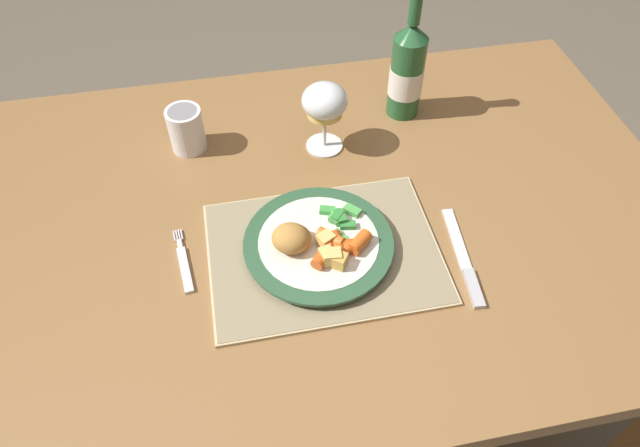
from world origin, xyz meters
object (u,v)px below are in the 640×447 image
object	(u,v)px
dinner_plate	(318,244)
bottle	(407,71)
table_knife	(465,264)
dining_table	(286,248)
drinking_cup	(186,129)
wine_glass	(325,104)
fork	(184,265)

from	to	relation	value
dinner_plate	bottle	bearing A→B (deg)	53.86
table_knife	dining_table	bearing A→B (deg)	149.05
dinner_plate	drinking_cup	xyz separation A→B (m)	(-0.19, 0.29, 0.03)
dining_table	dinner_plate	world-z (taller)	dinner_plate
drinking_cup	dinner_plate	bearing A→B (deg)	-56.91
table_knife	bottle	bearing A→B (deg)	88.20
drinking_cup	table_knife	bearing A→B (deg)	-41.65
wine_glass	dinner_plate	bearing A→B (deg)	-103.54
dinner_plate	fork	world-z (taller)	dinner_plate
table_knife	wine_glass	bearing A→B (deg)	116.89
table_knife	dinner_plate	bearing A→B (deg)	161.63
dinner_plate	fork	size ratio (longest dim) A/B	1.84
dining_table	table_knife	world-z (taller)	table_knife
dining_table	dinner_plate	xyz separation A→B (m)	(0.04, -0.09, 0.11)
fork	drinking_cup	size ratio (longest dim) A/B	1.54
bottle	dining_table	bearing A→B (deg)	-139.83
fork	drinking_cup	xyz separation A→B (m)	(0.02, 0.28, 0.04)
table_knife	bottle	distance (m)	0.40
dining_table	fork	world-z (taller)	fork
fork	wine_glass	xyz separation A→B (m)	(0.27, 0.23, 0.10)
fork	bottle	world-z (taller)	bottle
fork	dinner_plate	bearing A→B (deg)	-3.09
bottle	wine_glass	bearing A→B (deg)	-157.00
wine_glass	drinking_cup	distance (m)	0.26
dinner_plate	drinking_cup	world-z (taller)	drinking_cup
dinner_plate	fork	distance (m)	0.21
drinking_cup	dining_table	bearing A→B (deg)	-54.69
dining_table	bottle	bearing A→B (deg)	40.17
dinner_plate	table_knife	bearing A→B (deg)	-18.37
dinner_plate	dining_table	bearing A→B (deg)	117.21
fork	bottle	xyz separation A→B (m)	(0.45, 0.31, 0.09)
dining_table	fork	bearing A→B (deg)	-156.39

